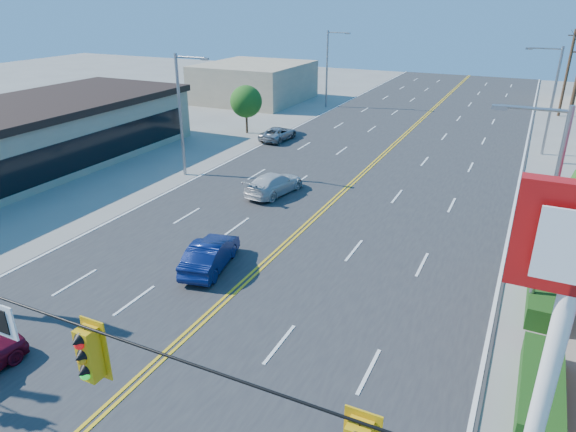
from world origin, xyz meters
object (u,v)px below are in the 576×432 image
at_px(car_white, 274,184).
at_px(car_silver, 278,134).
at_px(kfc_pylon, 564,313).
at_px(car_blue, 210,256).

xyz_separation_m(car_white, car_silver, (-5.55, 11.55, -0.08)).
bearing_deg(kfc_pylon, car_silver, 125.14).
height_order(kfc_pylon, car_blue, kfc_pylon).
xyz_separation_m(kfc_pylon, car_blue, (-12.99, 7.60, -5.37)).
distance_m(kfc_pylon, car_silver, 35.63).
bearing_deg(kfc_pylon, car_blue, 149.66).
height_order(car_white, car_silver, car_white).
bearing_deg(car_silver, car_white, 118.33).
xyz_separation_m(kfc_pylon, car_silver, (-20.26, 28.79, -5.48)).
height_order(kfc_pylon, car_silver, kfc_pylon).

